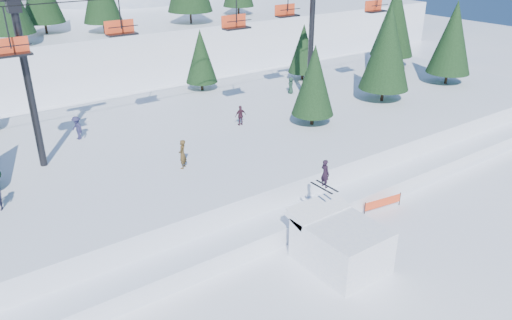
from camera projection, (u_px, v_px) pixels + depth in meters
ground at (349, 295)px, 23.86m from camera, size 160.00×160.00×0.00m
mid_shelf at (174, 150)px, 36.66m from camera, size 70.00×22.00×2.50m
berm at (253, 215)px, 29.55m from camera, size 70.00×6.00×1.10m
jump_kicker at (340, 242)px, 25.68m from camera, size 3.45×4.70×5.37m
chairlift at (189, 37)px, 34.29m from camera, size 46.00×3.21×10.28m
conifer_stand at (172, 72)px, 34.49m from camera, size 62.00×17.65×9.88m
distant_skiers at (145, 133)px, 34.05m from camera, size 26.78×9.58×1.86m
banner_near at (383, 202)px, 30.98m from camera, size 2.83×0.47×0.90m
banner_far at (386, 180)px, 33.84m from camera, size 2.63×1.18×0.90m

